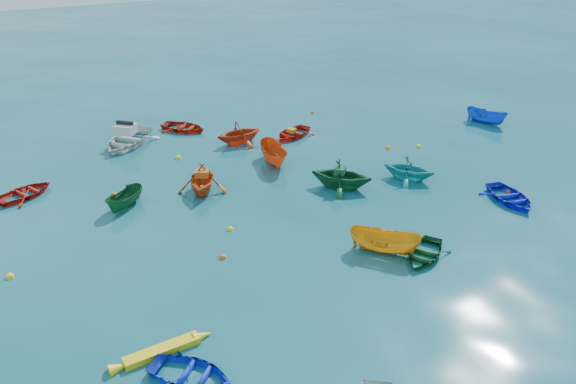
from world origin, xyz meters
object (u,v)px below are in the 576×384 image
dinghy_blue_sw (191,379)px  dinghy_blue_se (509,201)px  motorboat_white (128,145)px  kayak_yellow (163,353)px

dinghy_blue_sw → dinghy_blue_se: (18.83, 4.04, 0.00)m
dinghy_blue_se → motorboat_white: motorboat_white is taller
motorboat_white → dinghy_blue_sw: bearing=-55.7°
kayak_yellow → motorboat_white: motorboat_white is taller
kayak_yellow → motorboat_white: bearing=-13.6°
dinghy_blue_se → motorboat_white: 23.34m
dinghy_blue_sw → motorboat_white: 21.57m
dinghy_blue_sw → motorboat_white: (3.17, 21.34, 0.00)m
kayak_yellow → motorboat_white: size_ratio=0.75×
dinghy_blue_sw → kayak_yellow: (-0.45, 1.58, 0.00)m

